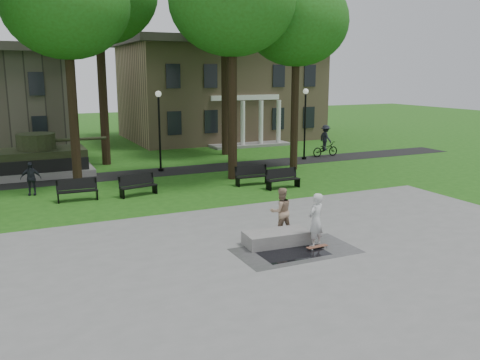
{
  "coord_description": "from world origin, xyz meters",
  "views": [
    {
      "loc": [
        -7.73,
        -16.66,
        5.74
      ],
      "look_at": [
        0.92,
        1.97,
        1.4
      ],
      "focal_mm": 38.0,
      "sensor_mm": 36.0,
      "label": 1
    }
  ],
  "objects_px": {
    "skateboarder": "(316,220)",
    "cyclist": "(325,144)",
    "concrete_block": "(276,238)",
    "friend_watching": "(281,211)",
    "park_bench_0": "(77,189)"
  },
  "relations": [
    {
      "from": "friend_watching",
      "to": "park_bench_0",
      "type": "relative_size",
      "value": 0.95
    },
    {
      "from": "friend_watching",
      "to": "park_bench_0",
      "type": "distance_m",
      "value": 10.26
    },
    {
      "from": "skateboarder",
      "to": "cyclist",
      "type": "relative_size",
      "value": 0.83
    },
    {
      "from": "skateboarder",
      "to": "cyclist",
      "type": "bearing_deg",
      "value": -149.57
    },
    {
      "from": "concrete_block",
      "to": "friend_watching",
      "type": "distance_m",
      "value": 1.29
    },
    {
      "from": "concrete_block",
      "to": "cyclist",
      "type": "xyz_separation_m",
      "value": [
        12.14,
        14.93,
        0.66
      ]
    },
    {
      "from": "friend_watching",
      "to": "park_bench_0",
      "type": "height_order",
      "value": "friend_watching"
    },
    {
      "from": "concrete_block",
      "to": "cyclist",
      "type": "relative_size",
      "value": 1.0
    },
    {
      "from": "cyclist",
      "to": "friend_watching",
      "type": "bearing_deg",
      "value": 139.03
    },
    {
      "from": "skateboarder",
      "to": "park_bench_0",
      "type": "bearing_deg",
      "value": -81.84
    },
    {
      "from": "concrete_block",
      "to": "friend_watching",
      "type": "xyz_separation_m",
      "value": [
        0.67,
        0.9,
        0.64
      ]
    },
    {
      "from": "skateboarder",
      "to": "park_bench_0",
      "type": "relative_size",
      "value": 1.01
    },
    {
      "from": "concrete_block",
      "to": "park_bench_0",
      "type": "xyz_separation_m",
      "value": [
        -5.31,
        9.23,
        0.28
      ]
    },
    {
      "from": "skateboarder",
      "to": "friend_watching",
      "type": "xyz_separation_m",
      "value": [
        -0.39,
        1.66,
        -0.06
      ]
    },
    {
      "from": "concrete_block",
      "to": "skateboarder",
      "type": "bearing_deg",
      "value": -35.57
    }
  ]
}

